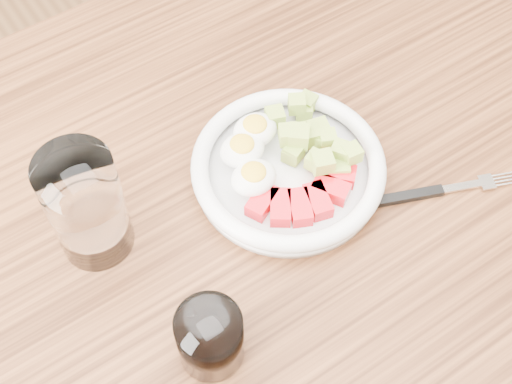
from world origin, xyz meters
TOP-DOWN VIEW (x-y plane):
  - dining_table at (0.00, 0.00)m, footprint 1.50×0.90m
  - bowl at (0.05, 0.03)m, footprint 0.24×0.24m
  - fork at (0.17, -0.09)m, footprint 0.19×0.09m
  - water_glass at (-0.19, 0.07)m, footprint 0.09×0.09m
  - coffee_glass at (-0.15, -0.12)m, footprint 0.07×0.07m

SIDE VIEW (x-z plane):
  - dining_table at x=0.00m, z-range 0.28..1.05m
  - fork at x=0.17m, z-range 0.77..0.78m
  - bowl at x=0.05m, z-range 0.76..0.82m
  - coffee_glass at x=-0.15m, z-range 0.77..0.85m
  - water_glass at x=-0.19m, z-range 0.77..0.92m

